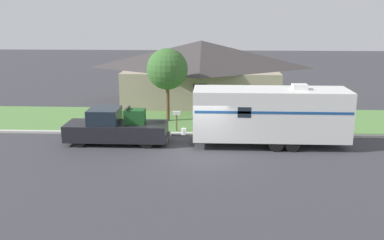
% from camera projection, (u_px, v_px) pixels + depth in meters
% --- Properties ---
extents(ground_plane, '(120.00, 120.00, 0.00)m').
position_uv_depth(ground_plane, '(204.00, 156.00, 22.19)').
color(ground_plane, '#38383D').
extents(curb_strip, '(80.00, 0.30, 0.14)m').
position_uv_depth(curb_strip, '(205.00, 134.00, 25.80)').
color(curb_strip, beige).
rests_on(curb_strip, ground_plane).
extents(lawn_strip, '(80.00, 7.00, 0.03)m').
position_uv_depth(lawn_strip, '(206.00, 120.00, 29.35)').
color(lawn_strip, '#568442').
rests_on(lawn_strip, ground_plane).
extents(house_across_street, '(12.96, 8.19, 4.96)m').
position_uv_depth(house_across_street, '(201.00, 70.00, 34.82)').
color(house_across_street, gray).
rests_on(house_across_street, ground_plane).
extents(pickup_truck, '(5.79, 1.99, 2.09)m').
position_uv_depth(pickup_truck, '(116.00, 128.00, 24.08)').
color(pickup_truck, black).
rests_on(pickup_truck, ground_plane).
extents(travel_trailer, '(9.68, 2.47, 3.46)m').
position_uv_depth(travel_trailer, '(270.00, 114.00, 23.46)').
color(travel_trailer, black).
rests_on(travel_trailer, ground_plane).
extents(mailbox, '(0.48, 0.20, 1.28)m').
position_uv_depth(mailbox, '(177.00, 116.00, 26.40)').
color(mailbox, brown).
rests_on(mailbox, ground_plane).
extents(tree_in_yard, '(2.73, 2.73, 4.92)m').
position_uv_depth(tree_in_yard, '(167.00, 69.00, 28.25)').
color(tree_in_yard, brown).
rests_on(tree_in_yard, ground_plane).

